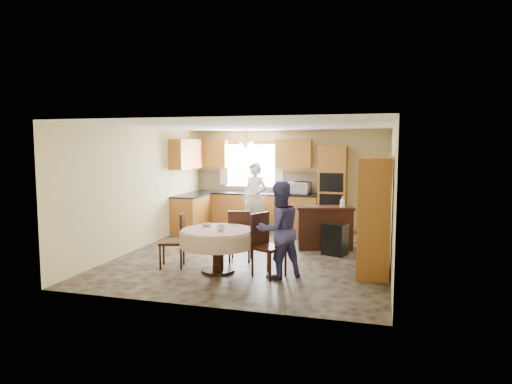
{
  "coord_description": "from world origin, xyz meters",
  "views": [
    {
      "loc": [
        2.36,
        -8.46,
        2.15
      ],
      "look_at": [
        -0.12,
        0.3,
        1.2
      ],
      "focal_mm": 32.0,
      "sensor_mm": 36.0,
      "label": 1
    }
  ],
  "objects_px": {
    "sideboard": "(325,229)",
    "oven_tower": "(333,189)",
    "person_dining": "(279,230)",
    "chair_right": "(265,241)",
    "chair_left": "(176,237)",
    "chair_back": "(240,233)",
    "cupboard": "(375,216)",
    "person_sink": "(255,198)",
    "dining_table": "(218,239)"
  },
  "relations": [
    {
      "from": "oven_tower",
      "to": "dining_table",
      "type": "height_order",
      "value": "oven_tower"
    },
    {
      "from": "sideboard",
      "to": "chair_left",
      "type": "xyz_separation_m",
      "value": [
        -2.31,
        -2.13,
        0.12
      ]
    },
    {
      "from": "cupboard",
      "to": "chair_left",
      "type": "distance_m",
      "value": 3.4
    },
    {
      "from": "chair_back",
      "to": "person_dining",
      "type": "xyz_separation_m",
      "value": [
        0.91,
        -0.77,
        0.25
      ]
    },
    {
      "from": "dining_table",
      "to": "chair_back",
      "type": "xyz_separation_m",
      "value": [
        0.15,
        0.73,
        -0.04
      ]
    },
    {
      "from": "cupboard",
      "to": "chair_back",
      "type": "bearing_deg",
      "value": 176.44
    },
    {
      "from": "dining_table",
      "to": "chair_left",
      "type": "relative_size",
      "value": 1.33
    },
    {
      "from": "cupboard",
      "to": "sideboard",
      "type": "bearing_deg",
      "value": 122.3
    },
    {
      "from": "oven_tower",
      "to": "dining_table",
      "type": "bearing_deg",
      "value": -109.85
    },
    {
      "from": "chair_left",
      "to": "chair_right",
      "type": "relative_size",
      "value": 0.93
    },
    {
      "from": "sideboard",
      "to": "person_dining",
      "type": "height_order",
      "value": "person_dining"
    },
    {
      "from": "oven_tower",
      "to": "sideboard",
      "type": "distance_m",
      "value": 1.97
    },
    {
      "from": "chair_right",
      "to": "chair_back",
      "type": "bearing_deg",
      "value": 69.14
    },
    {
      "from": "chair_back",
      "to": "chair_right",
      "type": "relative_size",
      "value": 0.93
    },
    {
      "from": "oven_tower",
      "to": "chair_left",
      "type": "bearing_deg",
      "value": -119.54
    },
    {
      "from": "sideboard",
      "to": "cupboard",
      "type": "xyz_separation_m",
      "value": [
        1.02,
        -1.61,
        0.56
      ]
    },
    {
      "from": "oven_tower",
      "to": "chair_left",
      "type": "height_order",
      "value": "oven_tower"
    },
    {
      "from": "chair_back",
      "to": "person_dining",
      "type": "distance_m",
      "value": 1.22
    },
    {
      "from": "sideboard",
      "to": "chair_back",
      "type": "height_order",
      "value": "chair_back"
    },
    {
      "from": "oven_tower",
      "to": "person_dining",
      "type": "distance_m",
      "value": 4.13
    },
    {
      "from": "oven_tower",
      "to": "person_sink",
      "type": "relative_size",
      "value": 1.24
    },
    {
      "from": "oven_tower",
      "to": "cupboard",
      "type": "bearing_deg",
      "value": -72.88
    },
    {
      "from": "person_dining",
      "to": "person_sink",
      "type": "bearing_deg",
      "value": -108.26
    },
    {
      "from": "chair_left",
      "to": "oven_tower",
      "type": "bearing_deg",
      "value": 133.05
    },
    {
      "from": "person_sink",
      "to": "cupboard",
      "type": "bearing_deg",
      "value": -26.99
    },
    {
      "from": "oven_tower",
      "to": "person_dining",
      "type": "xyz_separation_m",
      "value": [
        -0.4,
        -4.1,
        -0.28
      ]
    },
    {
      "from": "person_dining",
      "to": "dining_table",
      "type": "bearing_deg",
      "value": -42.39
    },
    {
      "from": "chair_left",
      "to": "chair_back",
      "type": "height_order",
      "value": "chair_left"
    },
    {
      "from": "sideboard",
      "to": "dining_table",
      "type": "relative_size",
      "value": 0.9
    },
    {
      "from": "chair_back",
      "to": "chair_right",
      "type": "distance_m",
      "value": 1.0
    },
    {
      "from": "oven_tower",
      "to": "chair_right",
      "type": "xyz_separation_m",
      "value": [
        -0.64,
        -4.06,
        -0.49
      ]
    },
    {
      "from": "cupboard",
      "to": "person_sink",
      "type": "height_order",
      "value": "cupboard"
    },
    {
      "from": "person_sink",
      "to": "oven_tower",
      "type": "bearing_deg",
      "value": 38.81
    },
    {
      "from": "cupboard",
      "to": "person_dining",
      "type": "relative_size",
      "value": 1.24
    },
    {
      "from": "chair_left",
      "to": "person_sink",
      "type": "distance_m",
      "value": 3.35
    },
    {
      "from": "dining_table",
      "to": "chair_back",
      "type": "relative_size",
      "value": 1.34
    },
    {
      "from": "dining_table",
      "to": "person_dining",
      "type": "bearing_deg",
      "value": -2.12
    },
    {
      "from": "dining_table",
      "to": "person_sink",
      "type": "height_order",
      "value": "person_sink"
    },
    {
      "from": "cupboard",
      "to": "chair_back",
      "type": "distance_m",
      "value": 2.43
    },
    {
      "from": "sideboard",
      "to": "oven_tower",
      "type": "bearing_deg",
      "value": 76.73
    },
    {
      "from": "sideboard",
      "to": "person_dining",
      "type": "distance_m",
      "value": 2.31
    },
    {
      "from": "oven_tower",
      "to": "chair_left",
      "type": "xyz_separation_m",
      "value": [
        -2.26,
        -4.0,
        -0.53
      ]
    },
    {
      "from": "sideboard",
      "to": "person_dining",
      "type": "bearing_deg",
      "value": -116.32
    },
    {
      "from": "chair_back",
      "to": "chair_right",
      "type": "bearing_deg",
      "value": 122.04
    },
    {
      "from": "sideboard",
      "to": "person_dining",
      "type": "xyz_separation_m",
      "value": [
        -0.45,
        -2.24,
        0.37
      ]
    },
    {
      "from": "person_dining",
      "to": "chair_right",
      "type": "bearing_deg",
      "value": -48.5
    },
    {
      "from": "sideboard",
      "to": "chair_left",
      "type": "height_order",
      "value": "chair_left"
    },
    {
      "from": "dining_table",
      "to": "person_dining",
      "type": "distance_m",
      "value": 1.08
    },
    {
      "from": "cupboard",
      "to": "person_sink",
      "type": "distance_m",
      "value": 3.98
    },
    {
      "from": "chair_left",
      "to": "person_sink",
      "type": "height_order",
      "value": "person_sink"
    }
  ]
}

